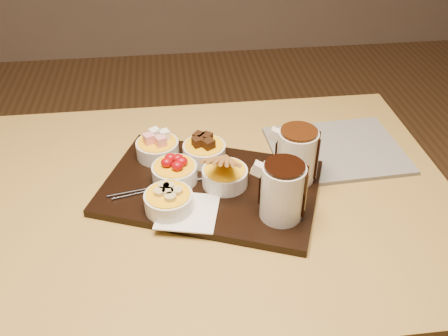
{
  "coord_description": "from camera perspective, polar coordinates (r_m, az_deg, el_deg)",
  "views": [
    {
      "loc": [
        -0.01,
        -0.85,
        1.45
      ],
      "look_at": [
        0.09,
        0.01,
        0.81
      ],
      "focal_mm": 40.0,
      "sensor_mm": 36.0,
      "label": 1
    }
  ],
  "objects": [
    {
      "name": "bowl_biscotti",
      "position": [
        1.08,
        0.09,
        -1.02
      ],
      "size": [
        0.1,
        0.1,
        0.04
      ],
      "primitive_type": "cylinder",
      "color": "silver",
      "rests_on": "serving_board"
    },
    {
      "name": "napkin",
      "position": [
        1.03,
        -4.17,
        -4.99
      ],
      "size": [
        0.14,
        0.14,
        0.0
      ],
      "primitive_type": "cube",
      "rotation": [
        0.0,
        0.0,
        -0.24
      ],
      "color": "white",
      "rests_on": "serving_board"
    },
    {
      "name": "bowl_bananas",
      "position": [
        1.03,
        -6.34,
        -3.87
      ],
      "size": [
        0.1,
        0.1,
        0.04
      ],
      "primitive_type": "cylinder",
      "color": "silver",
      "rests_on": "serving_board"
    },
    {
      "name": "fondue_skewers",
      "position": [
        1.09,
        -6.53,
        -1.93
      ],
      "size": [
        0.08,
        0.26,
        0.01
      ],
      "primitive_type": null,
      "rotation": [
        0.0,
        0.0,
        -1.39
      ],
      "color": "silver",
      "rests_on": "serving_board"
    },
    {
      "name": "bowl_marshmallows",
      "position": [
        1.18,
        -7.6,
        2.17
      ],
      "size": [
        0.1,
        0.1,
        0.04
      ],
      "primitive_type": "cylinder",
      "color": "silver",
      "rests_on": "serving_board"
    },
    {
      "name": "bowl_cake",
      "position": [
        1.16,
        -2.27,
        1.82
      ],
      "size": [
        0.1,
        0.1,
        0.04
      ],
      "primitive_type": "cylinder",
      "color": "silver",
      "rests_on": "serving_board"
    },
    {
      "name": "dining_table",
      "position": [
        1.16,
        -4.44,
        -6.85
      ],
      "size": [
        1.2,
        0.8,
        0.75
      ],
      "color": "#AC8A40",
      "rests_on": "ground"
    },
    {
      "name": "bowl_strawberries",
      "position": [
        1.1,
        -5.66,
        -0.61
      ],
      "size": [
        0.1,
        0.1,
        0.04
      ],
      "primitive_type": "cylinder",
      "color": "silver",
      "rests_on": "serving_board"
    },
    {
      "name": "newspaper",
      "position": [
        1.26,
        12.69,
        2.03
      ],
      "size": [
        0.33,
        0.27,
        0.01
      ],
      "primitive_type": "cube",
      "rotation": [
        0.0,
        0.0,
        0.05
      ],
      "color": "beige",
      "rests_on": "dining_table"
    },
    {
      "name": "pitcher_milk_chocolate",
      "position": [
        1.09,
        8.3,
        1.36
      ],
      "size": [
        0.11,
        0.11,
        0.12
      ],
      "primitive_type": "cylinder",
      "rotation": [
        0.0,
        0.0,
        -0.37
      ],
      "color": "silver",
      "rests_on": "serving_board"
    },
    {
      "name": "serving_board",
      "position": [
        1.1,
        -1.55,
        -2.25
      ],
      "size": [
        0.54,
        0.45,
        0.02
      ],
      "primitive_type": "cube",
      "rotation": [
        0.0,
        0.0,
        -0.37
      ],
      "color": "black",
      "rests_on": "dining_table"
    },
    {
      "name": "pitcher_dark_chocolate",
      "position": [
        0.99,
        6.7,
        -2.75
      ],
      "size": [
        0.11,
        0.11,
        0.12
      ],
      "primitive_type": "cylinder",
      "rotation": [
        0.0,
        0.0,
        -0.37
      ],
      "color": "silver",
      "rests_on": "serving_board"
    }
  ]
}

